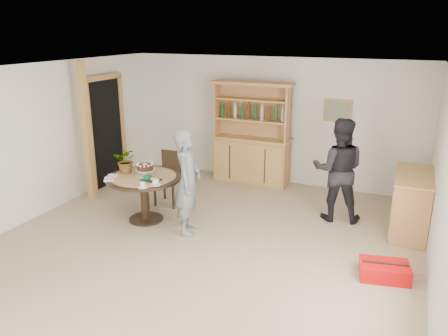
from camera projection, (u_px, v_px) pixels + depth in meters
ground at (192, 255)px, 6.08m from camera, size 7.00×7.00×0.00m
room_shell at (189, 133)px, 5.55m from camera, size 6.04×7.04×2.52m
doorway at (105, 130)px, 8.60m from camera, size 0.13×1.10×2.18m
pine_post at (87, 132)px, 7.77m from camera, size 0.12×0.12×2.50m
hutch at (252, 149)px, 8.81m from camera, size 1.62×0.54×2.04m
sideboard at (412, 203)px, 6.64m from camera, size 0.54×1.26×0.94m
dining_table at (144, 185)px, 7.03m from camera, size 1.20×1.20×0.76m
dining_chair at (170, 174)px, 7.77m from camera, size 0.44×0.44×0.95m
birthday_cake at (145, 168)px, 6.98m from camera, size 0.30×0.30×0.20m
flower_vase at (126, 160)px, 7.09m from camera, size 0.47×0.44×0.42m
gift_tray at (151, 179)px, 6.78m from camera, size 0.30×0.20×0.08m
coffee_cup_a at (156, 183)px, 6.57m from camera, size 0.15×0.15×0.09m
coffee_cup_b at (143, 185)px, 6.47m from camera, size 0.15×0.15×0.08m
napkins at (110, 178)px, 6.86m from camera, size 0.24×0.33×0.03m
teen_boy at (188, 182)px, 6.55m from camera, size 0.53×0.67×1.62m
adult_person at (338, 170)px, 7.01m from camera, size 0.92×0.77×1.69m
red_suitcase at (384, 271)px, 5.50m from camera, size 0.67×0.51×0.21m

